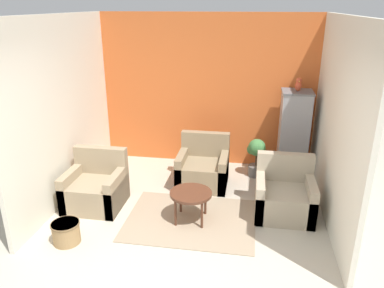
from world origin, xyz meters
name	(u,v)px	position (x,y,z in m)	size (l,w,h in m)	color
ground_plane	(169,272)	(0.00, 0.00, 0.00)	(20.00, 20.00, 0.00)	beige
wall_back_accent	(207,91)	(0.00, 3.28, 1.37)	(3.97, 0.06, 2.74)	orange
wall_left	(63,111)	(-1.96, 1.63, 1.37)	(0.06, 3.25, 2.74)	silver
wall_right	(337,124)	(1.96, 1.63, 1.37)	(0.06, 3.25, 2.74)	silver
area_rug	(191,220)	(0.07, 1.12, 0.01)	(1.80, 1.37, 0.01)	gray
coffee_table	(191,195)	(0.07, 1.12, 0.39)	(0.58, 0.58, 0.44)	#512D1E
armchair_left	(96,188)	(-1.41, 1.32, 0.27)	(0.82, 0.76, 0.83)	#9E896B
armchair_right	(284,197)	(1.36, 1.52, 0.27)	(0.82, 0.76, 0.83)	tan
armchair_middle	(203,169)	(0.08, 2.28, 0.27)	(0.82, 0.76, 0.83)	#8E7A5B
birdcage	(293,135)	(1.55, 2.87, 0.75)	(0.53, 0.53, 1.52)	slate
parrot	(298,85)	(1.55, 2.87, 1.62)	(0.10, 0.19, 0.23)	#D14C2D
potted_plant	(256,154)	(0.95, 2.75, 0.40)	(0.33, 0.30, 0.68)	#66605B
wicker_basket	(66,232)	(-1.41, 0.35, 0.15)	(0.36, 0.36, 0.28)	#A37F51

